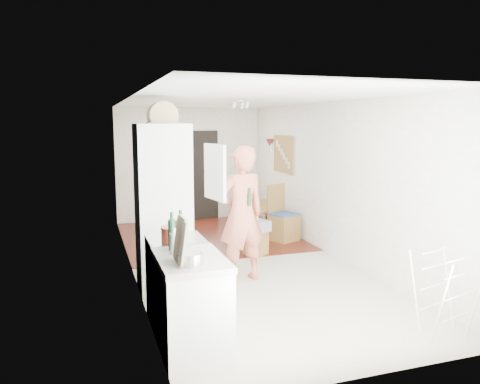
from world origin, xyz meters
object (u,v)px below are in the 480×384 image
person (242,202)px  drying_rack (445,295)px  stool (255,243)px  dining_table (259,220)px  dining_chair (284,213)px

person → drying_rack: 2.76m
person → stool: 1.56m
stool → drying_rack: 3.50m
dining_table → stool: dining_table is taller
person → dining_table: 3.21m
dining_chair → drying_rack: 4.12m
dining_table → stool: bearing=165.0°
person → dining_chair: (1.44, 1.83, -0.58)m
dining_chair → drying_rack: size_ratio=1.19×
person → drying_rack: size_ratio=2.50×
dining_table → person: bearing=162.5°
dining_table → drying_rack: 5.08m
dining_table → drying_rack: (0.08, -5.08, 0.22)m
stool → drying_rack: size_ratio=0.47×
person → drying_rack: bearing=112.4°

